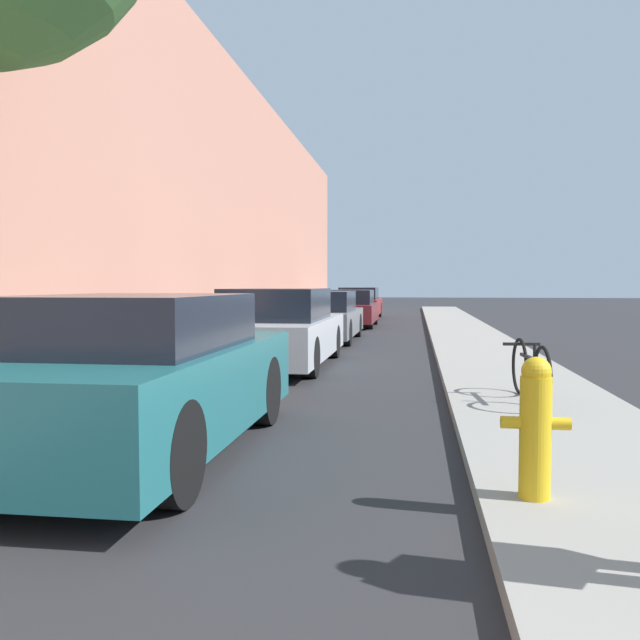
# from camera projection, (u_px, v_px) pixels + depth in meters

# --- Properties ---
(ground_plane) EXTENTS (120.00, 120.00, 0.00)m
(ground_plane) POSITION_uv_depth(u_px,v_px,m) (347.00, 350.00, 14.81)
(ground_plane) COLOR #28282B
(sidewalk_left) EXTENTS (2.00, 52.00, 0.12)m
(sidewalk_left) POSITION_uv_depth(u_px,v_px,m) (222.00, 346.00, 15.22)
(sidewalk_left) COLOR gray
(sidewalk_left) RESTS_ON ground
(sidewalk_right) EXTENTS (2.00, 52.00, 0.12)m
(sidewalk_right) POSITION_uv_depth(u_px,v_px,m) (480.00, 349.00, 14.40)
(sidewalk_right) COLOR gray
(sidewalk_right) RESTS_ON ground
(building_facade_left) EXTENTS (0.70, 52.00, 8.11)m
(building_facade_left) POSITION_uv_depth(u_px,v_px,m) (163.00, 171.00, 15.20)
(building_facade_left) COLOR tan
(building_facade_left) RESTS_ON ground
(parked_car_teal) EXTENTS (1.79, 4.20, 1.38)m
(parked_car_teal) POSITION_uv_depth(u_px,v_px,m) (139.00, 377.00, 5.70)
(parked_car_teal) COLOR black
(parked_car_teal) RESTS_ON ground
(parked_car_silver) EXTENTS (1.78, 4.68, 1.39)m
(parked_car_silver) POSITION_uv_depth(u_px,v_px,m) (280.00, 329.00, 11.83)
(parked_car_silver) COLOR black
(parked_car_silver) RESTS_ON ground
(parked_car_grey) EXTENTS (1.69, 4.60, 1.29)m
(parked_car_grey) POSITION_uv_depth(u_px,v_px,m) (324.00, 317.00, 17.16)
(parked_car_grey) COLOR black
(parked_car_grey) RESTS_ON ground
(parked_car_maroon) EXTENTS (1.89, 4.13, 1.27)m
(parked_car_maroon) POSITION_uv_depth(u_px,v_px,m) (348.00, 309.00, 22.98)
(parked_car_maroon) COLOR black
(parked_car_maroon) RESTS_ON ground
(parked_car_red) EXTENTS (1.75, 4.56, 1.33)m
(parked_car_red) POSITION_uv_depth(u_px,v_px,m) (359.00, 304.00, 28.59)
(parked_car_red) COLOR black
(parked_car_red) RESTS_ON ground
(fire_hydrant) EXTENTS (0.42, 0.20, 0.90)m
(fire_hydrant) POSITION_uv_depth(u_px,v_px,m) (535.00, 426.00, 4.15)
(fire_hydrant) COLOR gold
(fire_hydrant) RESTS_ON sidewalk_right
(bicycle) EXTENTS (0.44, 1.69, 0.69)m
(bicycle) POSITION_uv_depth(u_px,v_px,m) (530.00, 370.00, 7.63)
(bicycle) COLOR black
(bicycle) RESTS_ON sidewalk_right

